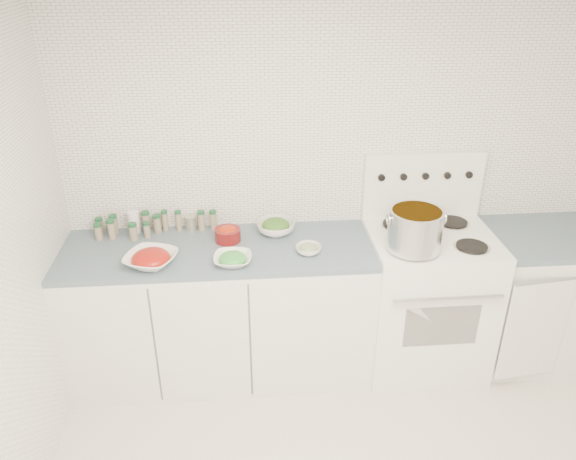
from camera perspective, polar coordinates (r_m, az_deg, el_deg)
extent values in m
cube|color=white|center=(3.56, 6.07, 6.14)|extent=(3.50, 0.02, 2.50)
cube|color=white|center=(3.61, -6.77, -8.35)|extent=(1.85, 0.62, 0.86)
cube|color=#465B6A|center=(3.37, -7.19, -2.10)|extent=(1.85, 0.62, 0.03)
cube|color=white|center=(3.75, 13.69, -7.00)|extent=(0.76, 0.65, 0.92)
cube|color=black|center=(3.48, 15.30, -9.36)|extent=(0.45, 0.01, 0.28)
cylinder|color=silver|center=(3.33, 15.99, -6.71)|extent=(0.65, 0.02, 0.02)
cube|color=white|center=(3.52, 14.51, -0.69)|extent=(0.76, 0.65, 0.01)
cube|color=white|center=(3.68, 13.50, 4.50)|extent=(0.76, 0.06, 0.43)
cylinder|color=silver|center=(3.32, 12.42, -1.95)|extent=(0.21, 0.21, 0.01)
cylinder|color=black|center=(3.32, 12.43, -1.86)|extent=(0.18, 0.18, 0.01)
cylinder|color=silver|center=(3.44, 18.17, -1.65)|extent=(0.21, 0.21, 0.01)
cylinder|color=black|center=(3.44, 18.18, -1.56)|extent=(0.18, 0.18, 0.01)
cylinder|color=silver|center=(3.59, 11.03, 0.52)|extent=(0.21, 0.21, 0.01)
cylinder|color=black|center=(3.59, 11.04, 0.61)|extent=(0.18, 0.18, 0.01)
cylinder|color=silver|center=(3.71, 16.41, 0.72)|extent=(0.21, 0.21, 0.01)
cylinder|color=black|center=(3.70, 16.42, 0.80)|extent=(0.18, 0.18, 0.01)
cylinder|color=black|center=(3.54, 9.46, 5.30)|extent=(0.04, 0.02, 0.04)
cylinder|color=black|center=(3.58, 11.65, 5.33)|extent=(0.04, 0.02, 0.04)
cylinder|color=black|center=(3.62, 13.79, 5.35)|extent=(0.04, 0.02, 0.04)
cylinder|color=black|center=(3.67, 15.88, 5.37)|extent=(0.04, 0.02, 0.04)
cylinder|color=black|center=(3.72, 17.91, 5.38)|extent=(0.04, 0.02, 0.04)
cube|color=white|center=(4.10, 24.68, -6.20)|extent=(0.89, 0.62, 0.86)
cube|color=#465B6A|center=(3.89, 25.94, -0.63)|extent=(0.89, 0.62, 0.03)
cube|color=white|center=(3.75, 23.77, -9.29)|extent=(0.40, 0.07, 0.70)
cylinder|color=silver|center=(3.27, 12.78, 0.05)|extent=(0.31, 0.31, 0.24)
cylinder|color=orange|center=(3.22, 12.97, 1.68)|extent=(0.28, 0.28, 0.03)
torus|color=silver|center=(3.19, 10.17, 1.07)|extent=(0.01, 0.08, 0.08)
torus|color=silver|center=(3.29, 15.57, 1.25)|extent=(0.01, 0.08, 0.08)
imported|color=white|center=(3.24, -13.75, -2.94)|extent=(0.36, 0.36, 0.07)
ellipsoid|color=#B31D0F|center=(3.23, -13.78, -2.73)|extent=(0.20, 0.20, 0.09)
imported|color=white|center=(3.18, -5.64, -3.02)|extent=(0.23, 0.23, 0.05)
ellipsoid|color=green|center=(3.17, -5.65, -2.85)|extent=(0.15, 0.15, 0.07)
imported|color=white|center=(3.49, -1.25, 0.25)|extent=(0.24, 0.24, 0.07)
ellipsoid|color=#1E5317|center=(3.48, -1.26, 0.54)|extent=(0.17, 0.17, 0.08)
imported|color=white|center=(3.27, 2.09, -2.00)|extent=(0.15, 0.15, 0.05)
ellipsoid|color=#264D1E|center=(3.27, 2.10, -1.80)|extent=(0.11, 0.11, 0.05)
cylinder|color=maroon|center=(3.42, -6.14, -0.50)|extent=(0.16, 0.16, 0.08)
ellipsoid|color=#A6210B|center=(3.40, -6.16, -0.06)|extent=(0.12, 0.12, 0.06)
cylinder|color=white|center=(3.61, -15.35, 0.78)|extent=(0.08, 0.08, 0.14)
cylinder|color=#B2A996|center=(3.58, -9.84, 0.71)|extent=(0.08, 0.08, 0.09)
cylinder|color=gray|center=(3.68, -18.58, 0.29)|extent=(0.04, 0.04, 0.09)
cylinder|color=#164F29|center=(3.65, -18.70, 1.02)|extent=(0.05, 0.05, 0.02)
cylinder|color=gray|center=(3.65, -17.26, 0.45)|extent=(0.05, 0.05, 0.10)
cylinder|color=#164F29|center=(3.62, -17.39, 1.31)|extent=(0.05, 0.05, 0.02)
cylinder|color=gray|center=(3.58, -13.13, 0.50)|extent=(0.05, 0.05, 0.10)
cylinder|color=#164F29|center=(3.56, -13.23, 1.36)|extent=(0.05, 0.05, 0.02)
cylinder|color=gray|center=(3.61, -14.19, 0.71)|extent=(0.05, 0.05, 0.12)
cylinder|color=#164F29|center=(3.59, -14.31, 1.67)|extent=(0.05, 0.05, 0.02)
cylinder|color=gray|center=(3.59, -12.39, 0.81)|extent=(0.04, 0.04, 0.12)
cylinder|color=#164F29|center=(3.57, -12.49, 1.80)|extent=(0.04, 0.04, 0.02)
cylinder|color=gray|center=(3.58, -11.04, 0.82)|extent=(0.04, 0.04, 0.12)
cylinder|color=#164F29|center=(3.55, -11.13, 1.79)|extent=(0.04, 0.04, 0.02)
cylinder|color=gray|center=(3.56, -8.77, 0.84)|extent=(0.04, 0.04, 0.11)
cylinder|color=#164F29|center=(3.54, -8.85, 1.78)|extent=(0.05, 0.05, 0.02)
cylinder|color=gray|center=(3.57, -7.59, 0.90)|extent=(0.04, 0.04, 0.11)
cylinder|color=#164F29|center=(3.54, -7.66, 1.81)|extent=(0.04, 0.04, 0.02)
cylinder|color=gray|center=(3.60, -18.69, -0.28)|extent=(0.05, 0.05, 0.09)
cylinder|color=#164F29|center=(3.58, -18.81, 0.48)|extent=(0.05, 0.05, 0.02)
cylinder|color=gray|center=(3.58, -17.47, -0.07)|extent=(0.05, 0.05, 0.11)
cylinder|color=#164F29|center=(3.55, -17.61, 0.85)|extent=(0.05, 0.05, 0.02)
cylinder|color=gray|center=(3.53, -15.43, -0.30)|extent=(0.05, 0.05, 0.09)
cylinder|color=#164F29|center=(3.51, -15.54, 0.52)|extent=(0.05, 0.05, 0.02)
cylinder|color=gray|center=(3.54, -14.14, -0.12)|extent=(0.04, 0.04, 0.09)
cylinder|color=#164F29|center=(3.52, -14.24, 0.64)|extent=(0.04, 0.04, 0.02)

